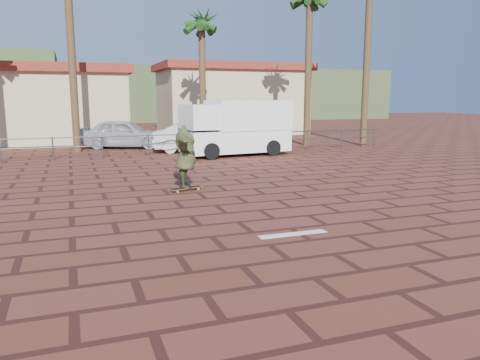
{
  "coord_description": "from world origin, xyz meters",
  "views": [
    {
      "loc": [
        -3.23,
        -9.08,
        2.61
      ],
      "look_at": [
        0.25,
        0.58,
        0.8
      ],
      "focal_mm": 35.0,
      "sensor_mm": 36.0,
      "label": 1
    }
  ],
  "objects_px": {
    "campervan": "(236,127)",
    "car_white": "(197,138)",
    "longboard": "(186,188)",
    "car_silver": "(124,134)",
    "skateboarder": "(186,157)"
  },
  "relations": [
    {
      "from": "car_white",
      "to": "campervan",
      "type": "bearing_deg",
      "value": -129.22
    },
    {
      "from": "campervan",
      "to": "car_silver",
      "type": "bearing_deg",
      "value": 126.73
    },
    {
      "from": "skateboarder",
      "to": "car_silver",
      "type": "bearing_deg",
      "value": 7.68
    },
    {
      "from": "longboard",
      "to": "campervan",
      "type": "xyz_separation_m",
      "value": [
        4.15,
        7.49,
        1.24
      ]
    },
    {
      "from": "skateboarder",
      "to": "car_silver",
      "type": "distance_m",
      "value": 12.34
    },
    {
      "from": "campervan",
      "to": "car_white",
      "type": "xyz_separation_m",
      "value": [
        -1.37,
        1.84,
        -0.61
      ]
    },
    {
      "from": "car_white",
      "to": "car_silver",
      "type": "bearing_deg",
      "value": 60.4
    },
    {
      "from": "car_silver",
      "to": "car_white",
      "type": "distance_m",
      "value": 4.35
    },
    {
      "from": "car_silver",
      "to": "longboard",
      "type": "bearing_deg",
      "value": -158.02
    },
    {
      "from": "campervan",
      "to": "car_silver",
      "type": "distance_m",
      "value": 6.64
    },
    {
      "from": "longboard",
      "to": "campervan",
      "type": "relative_size",
      "value": 0.2
    },
    {
      "from": "longboard",
      "to": "car_silver",
      "type": "distance_m",
      "value": 12.35
    },
    {
      "from": "longboard",
      "to": "campervan",
      "type": "distance_m",
      "value": 8.65
    },
    {
      "from": "campervan",
      "to": "car_white",
      "type": "distance_m",
      "value": 2.37
    },
    {
      "from": "skateboarder",
      "to": "car_silver",
      "type": "height_order",
      "value": "skateboarder"
    }
  ]
}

